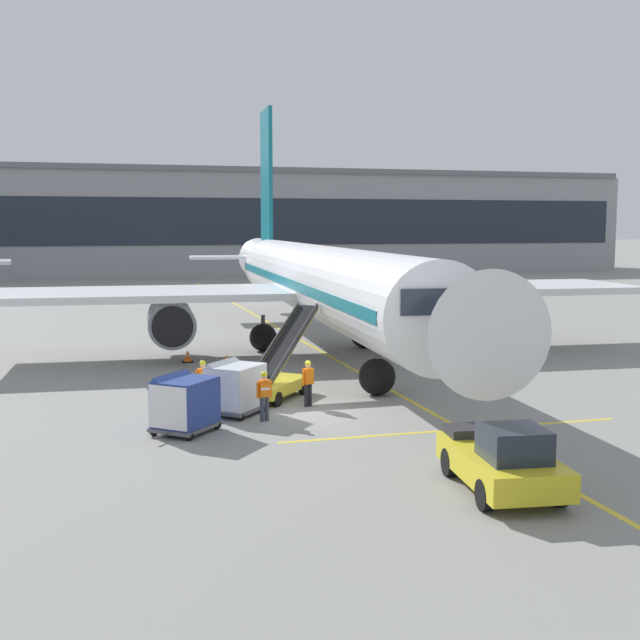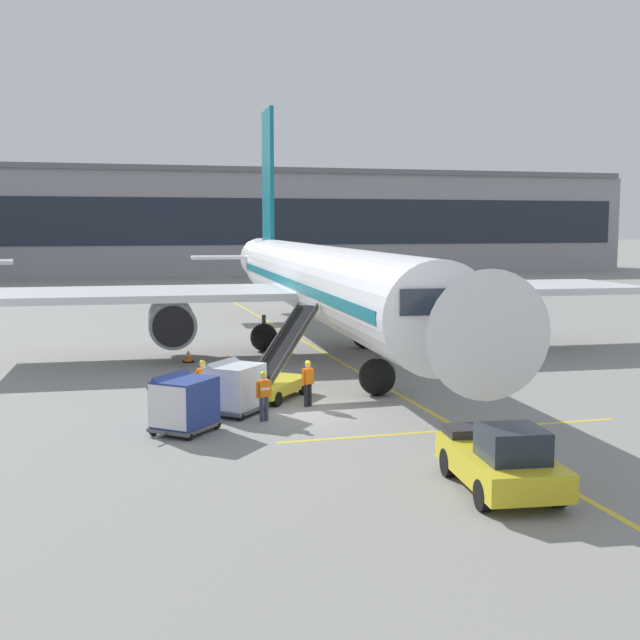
% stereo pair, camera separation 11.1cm
% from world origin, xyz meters
% --- Properties ---
extents(ground_plane, '(600.00, 600.00, 0.00)m').
position_xyz_m(ground_plane, '(0.00, 0.00, 0.00)').
color(ground_plane, gray).
extents(parked_airplane, '(35.15, 44.89, 15.09)m').
position_xyz_m(parked_airplane, '(4.07, 13.46, 3.73)').
color(parked_airplane, white).
rests_on(parked_airplane, ground).
extents(belt_loader, '(4.16, 4.73, 3.48)m').
position_xyz_m(belt_loader, '(-0.58, 2.77, 0.93)').
color(belt_loader, gold).
rests_on(belt_loader, ground).
extents(baggage_cart_lead, '(2.52, 2.59, 1.91)m').
position_xyz_m(baggage_cart_lead, '(-2.60, 0.40, 1.00)').
color(baggage_cart_lead, '#515156').
rests_on(baggage_cart_lead, ground).
extents(baggage_cart_second, '(2.52, 2.59, 1.91)m').
position_xyz_m(baggage_cart_second, '(-4.62, -1.77, 1.00)').
color(baggage_cart_second, '#515156').
rests_on(baggage_cart_second, ground).
extents(pushback_tug, '(2.59, 4.61, 1.83)m').
position_xyz_m(pushback_tug, '(2.53, -9.91, 0.83)').
color(pushback_tug, gold).
rests_on(pushback_tug, ground).
extents(ground_crew_by_loader, '(0.56, 0.32, 1.74)m').
position_xyz_m(ground_crew_by_loader, '(-1.79, -0.93, 1.00)').
color(ground_crew_by_loader, '#333847').
rests_on(ground_crew_by_loader, ground).
extents(ground_crew_by_carts, '(0.56, 0.32, 1.74)m').
position_xyz_m(ground_crew_by_carts, '(-3.52, 1.94, 1.00)').
color(ground_crew_by_carts, black).
rests_on(ground_crew_by_carts, ground).
extents(ground_crew_marshaller, '(0.52, 0.39, 1.74)m').
position_xyz_m(ground_crew_marshaller, '(0.25, 0.87, 1.00)').
color(ground_crew_marshaller, black).
rests_on(ground_crew_marshaller, ground).
extents(ground_crew_wingwalker, '(0.43, 0.46, 1.74)m').
position_xyz_m(ground_crew_wingwalker, '(-2.15, 1.20, 1.00)').
color(ground_crew_wingwalker, '#514C42').
rests_on(ground_crew_wingwalker, ground).
extents(safety_cone_engine_keepout, '(0.68, 0.68, 0.76)m').
position_xyz_m(safety_cone_engine_keepout, '(-1.51, 9.11, 0.37)').
color(safety_cone_engine_keepout, black).
rests_on(safety_cone_engine_keepout, ground).
extents(safety_cone_wingtip, '(0.57, 0.57, 0.65)m').
position_xyz_m(safety_cone_wingtip, '(-1.45, 9.38, 0.31)').
color(safety_cone_wingtip, black).
rests_on(safety_cone_wingtip, ground).
extents(safety_cone_nose_mark, '(0.52, 0.52, 0.60)m').
position_xyz_m(safety_cone_nose_mark, '(-2.97, 12.09, 0.29)').
color(safety_cone_nose_mark, black).
rests_on(safety_cone_nose_mark, ground).
extents(apron_guidance_line_lead_in, '(0.20, 110.00, 0.01)m').
position_xyz_m(apron_guidance_line_lead_in, '(4.29, 12.64, 0.00)').
color(apron_guidance_line_lead_in, yellow).
rests_on(apron_guidance_line_lead_in, ground).
extents(apron_guidance_line_stop_bar, '(12.00, 0.20, 0.01)m').
position_xyz_m(apron_guidance_line_stop_bar, '(4.03, -3.85, 0.00)').
color(apron_guidance_line_stop_bar, yellow).
rests_on(apron_guidance_line_stop_bar, ground).
extents(terminal_building, '(124.33, 14.40, 14.36)m').
position_xyz_m(terminal_building, '(6.67, 86.50, 7.13)').
color(terminal_building, '#939399').
rests_on(terminal_building, ground).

